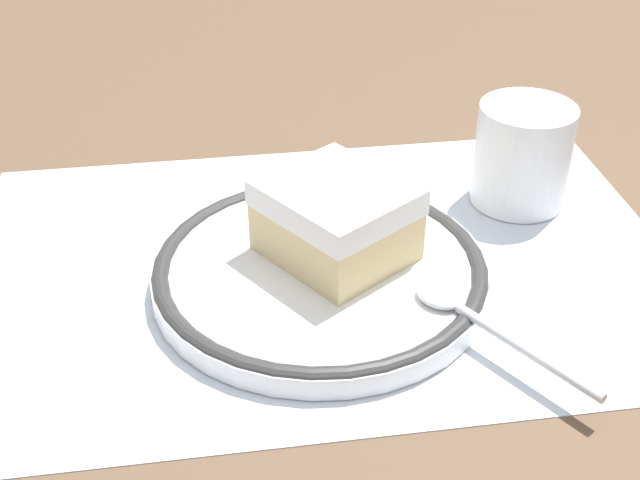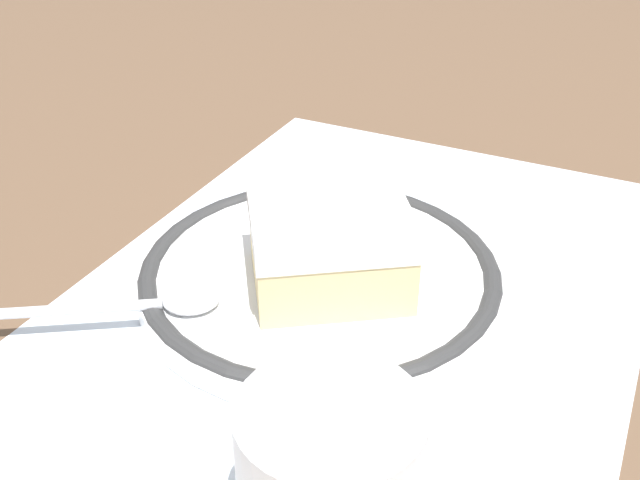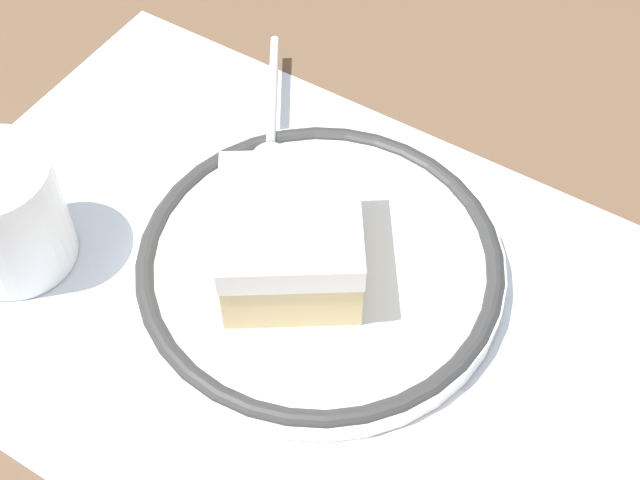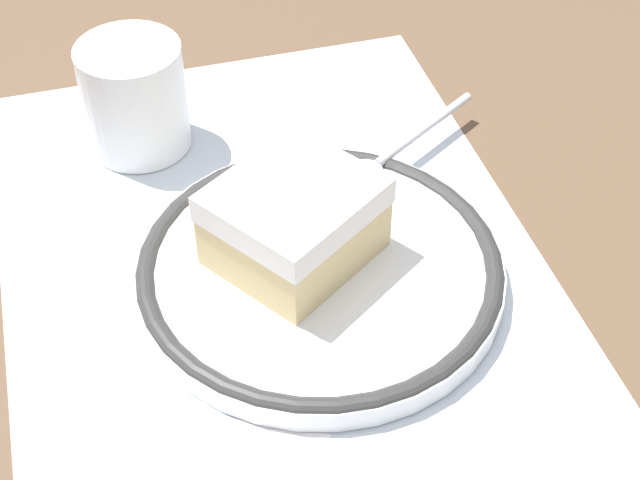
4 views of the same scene
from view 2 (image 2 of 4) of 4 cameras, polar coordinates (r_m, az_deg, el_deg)
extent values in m
plane|color=brown|center=(0.47, 2.32, -4.90)|extent=(2.40, 2.40, 0.00)
cube|color=silver|center=(0.47, 2.32, -4.83)|extent=(0.49, 0.33, 0.00)
cylinder|color=white|center=(0.48, 0.00, -2.82)|extent=(0.23, 0.23, 0.01)
torus|color=#333333|center=(0.47, 0.00, -2.41)|extent=(0.23, 0.23, 0.01)
cube|color=beige|center=(0.45, 0.71, -1.39)|extent=(0.12, 0.12, 0.04)
cube|color=white|center=(0.43, 0.73, 1.56)|extent=(0.12, 0.12, 0.02)
ellipsoid|color=silver|center=(0.44, -9.69, -4.52)|extent=(0.04, 0.04, 0.01)
cylinder|color=silver|center=(0.45, -18.35, -5.00)|extent=(0.06, 0.09, 0.01)
cube|color=white|center=(0.57, 14.42, 1.82)|extent=(0.12, 0.13, 0.00)
camera|label=1|loc=(0.76, -36.34, 31.89)|focal=47.64mm
camera|label=3|loc=(0.58, 52.33, 42.78)|focal=52.70mm
camera|label=4|loc=(0.77, 28.32, 40.76)|focal=54.17mm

